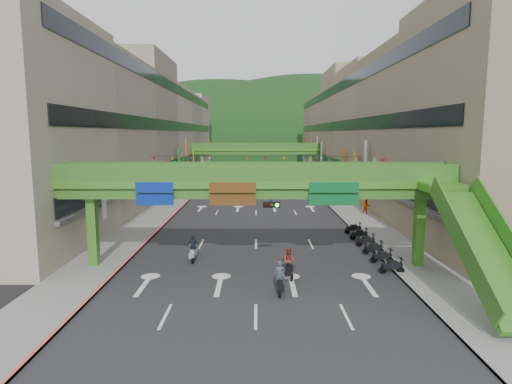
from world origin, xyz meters
The scene contains 23 objects.
ground centered at (0.00, 0.00, 0.00)m, with size 320.00×320.00×0.00m, color black.
road_slab centered at (0.00, 50.00, 0.01)m, with size 18.00×140.00×0.02m, color #28282B.
sidewalk_left centered at (-11.00, 50.00, 0.07)m, with size 4.00×140.00×0.15m, color gray.
sidewalk_right centered at (11.00, 50.00, 0.07)m, with size 4.00×140.00×0.15m, color gray.
curb_left centered at (-9.10, 50.00, 0.09)m, with size 0.20×140.00×0.18m, color #CC5959.
curb_right centered at (9.10, 50.00, 0.09)m, with size 0.20×140.00×0.18m, color gray.
building_row_left centered at (-18.93, 50.00, 9.46)m, with size 12.80×95.00×19.00m.
building_row_right centered at (18.93, 50.00, 9.46)m, with size 12.80×95.00×19.00m.
overpass_near centered at (0.93, 5.38, 5.21)m, with size 28.00×12.27×7.10m.
overpass_far centered at (0.00, 65.00, 5.40)m, with size 28.00×2.20×7.10m.
hill_left centered at (-15.00, 160.00, 0.00)m, with size 168.00×140.00×112.00m, color #1C4419.
hill_right centered at (25.00, 180.00, 0.00)m, with size 208.00×176.00×128.00m, color #1C4419.
bunting_string centered at (0.00, 30.00, 5.96)m, with size 26.00×0.36×0.47m.
scooter_rider_near centered at (1.35, 1.00, 0.89)m, with size 0.62×1.60×1.93m.
scooter_rider_mid centered at (2.08, 3.64, 1.00)m, with size 0.91×1.57×1.95m.
scooter_rider_left centered at (-4.45, 7.23, 0.94)m, with size 0.94×1.60×1.90m.
scooter_rider_far centered at (-3.62, 40.08, 0.96)m, with size 0.82×1.60×1.91m.
parked_scooter_row centered at (8.80, 10.00, 0.52)m, with size 1.60×11.60×1.08m.
car_silver centered at (-3.15, 43.18, 0.67)m, with size 1.42×4.06×1.34m, color #A2A3AA.
car_yellow centered at (1.18, 72.88, 0.62)m, with size 1.46×3.62×1.23m, color gold.
pedestrian_red centered at (12.20, 24.35, 0.89)m, with size 0.86×0.67×1.78m, color #B02803.
pedestrian_dark centered at (9.80, 35.31, 0.82)m, with size 0.96×0.40×1.63m, color black.
pedestrian_blue centered at (9.80, 34.17, 0.80)m, with size 0.75×0.48×1.60m, color navy.
Camera 1 is at (0.03, -22.17, 9.04)m, focal length 30.00 mm.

